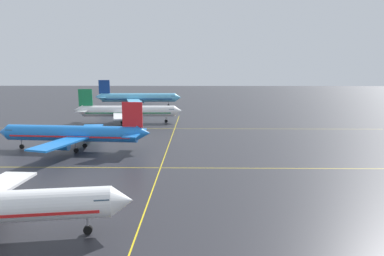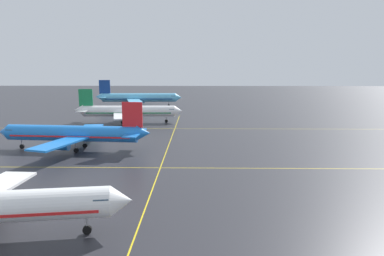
# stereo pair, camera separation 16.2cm
# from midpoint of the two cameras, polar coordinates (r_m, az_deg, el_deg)

# --- Properties ---
(airliner_second_row) EXTENTS (35.33, 30.35, 10.98)m
(airliner_second_row) POSITION_cam_midpoint_polar(r_m,az_deg,el_deg) (84.73, -18.19, -0.86)
(airliner_second_row) COLOR blue
(airliner_second_row) RESTS_ON ground
(airliner_third_row) EXTENTS (35.61, 30.79, 11.09)m
(airliner_third_row) POSITION_cam_midpoint_polar(r_m,az_deg,el_deg) (120.77, -10.21, 2.62)
(airliner_third_row) COLOR white
(airliner_third_row) RESTS_ON ground
(airliner_far_left_stand) EXTENTS (38.93, 33.62, 12.12)m
(airliner_far_left_stand) POSITION_cam_midpoint_polar(r_m,az_deg,el_deg) (165.47, -8.62, 4.75)
(airliner_far_left_stand) COLOR #5BB7E5
(airliner_far_left_stand) RESTS_ON ground
(taxiway_markings) EXTENTS (124.35, 137.67, 0.01)m
(taxiway_markings) POSITION_cam_midpoint_polar(r_m,az_deg,el_deg) (67.84, -5.07, -6.28)
(taxiway_markings) COLOR yellow
(taxiway_markings) RESTS_ON ground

